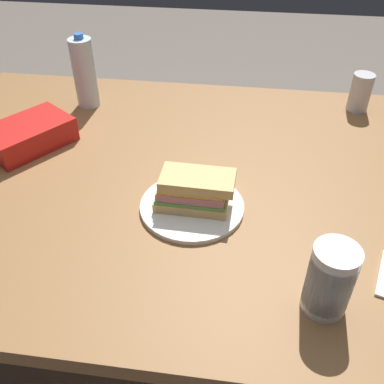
{
  "coord_description": "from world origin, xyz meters",
  "views": [
    {
      "loc": [
        0.1,
        -0.91,
        1.43
      ],
      "look_at": [
        -0.01,
        -0.13,
        0.79
      ],
      "focal_mm": 40.82,
      "sensor_mm": 36.0,
      "label": 1
    }
  ],
  "objects_px": {
    "dining_table": "(201,199)",
    "paper_plate": "(192,206)",
    "chip_bag": "(29,135)",
    "water_bottle_tall": "(84,73)",
    "soda_can_silver": "(360,93)",
    "plastic_cup_stack": "(330,280)",
    "sandwich": "(194,191)"
  },
  "relations": [
    {
      "from": "paper_plate",
      "to": "water_bottle_tall",
      "type": "relative_size",
      "value": 1.05
    },
    {
      "from": "paper_plate",
      "to": "soda_can_silver",
      "type": "distance_m",
      "value": 0.73
    },
    {
      "from": "soda_can_silver",
      "to": "sandwich",
      "type": "bearing_deg",
      "value": -129.57
    },
    {
      "from": "dining_table",
      "to": "soda_can_silver",
      "type": "height_order",
      "value": "soda_can_silver"
    },
    {
      "from": "paper_plate",
      "to": "chip_bag",
      "type": "xyz_separation_m",
      "value": [
        -0.5,
        0.21,
        0.03
      ]
    },
    {
      "from": "dining_table",
      "to": "paper_plate",
      "type": "xyz_separation_m",
      "value": [
        -0.01,
        -0.13,
        0.09
      ]
    },
    {
      "from": "dining_table",
      "to": "plastic_cup_stack",
      "type": "xyz_separation_m",
      "value": [
        0.28,
        -0.38,
        0.15
      ]
    },
    {
      "from": "water_bottle_tall",
      "to": "paper_plate",
      "type": "bearing_deg",
      "value": -49.23
    },
    {
      "from": "chip_bag",
      "to": "water_bottle_tall",
      "type": "relative_size",
      "value": 0.98
    },
    {
      "from": "sandwich",
      "to": "plastic_cup_stack",
      "type": "xyz_separation_m",
      "value": [
        0.28,
        -0.25,
        0.02
      ]
    },
    {
      "from": "dining_table",
      "to": "water_bottle_tall",
      "type": "distance_m",
      "value": 0.57
    },
    {
      "from": "sandwich",
      "to": "paper_plate",
      "type": "bearing_deg",
      "value": -155.08
    },
    {
      "from": "paper_plate",
      "to": "soda_can_silver",
      "type": "xyz_separation_m",
      "value": [
        0.46,
        0.56,
        0.05
      ]
    },
    {
      "from": "dining_table",
      "to": "plastic_cup_stack",
      "type": "bearing_deg",
      "value": -53.66
    },
    {
      "from": "dining_table",
      "to": "soda_can_silver",
      "type": "relative_size",
      "value": 13.58
    },
    {
      "from": "sandwich",
      "to": "chip_bag",
      "type": "distance_m",
      "value": 0.54
    },
    {
      "from": "plastic_cup_stack",
      "to": "paper_plate",
      "type": "bearing_deg",
      "value": 139.12
    },
    {
      "from": "chip_bag",
      "to": "paper_plate",
      "type": "bearing_deg",
      "value": 102.44
    },
    {
      "from": "plastic_cup_stack",
      "to": "soda_can_silver",
      "type": "distance_m",
      "value": 0.82
    },
    {
      "from": "water_bottle_tall",
      "to": "soda_can_silver",
      "type": "height_order",
      "value": "water_bottle_tall"
    },
    {
      "from": "paper_plate",
      "to": "soda_can_silver",
      "type": "height_order",
      "value": "soda_can_silver"
    },
    {
      "from": "paper_plate",
      "to": "water_bottle_tall",
      "type": "xyz_separation_m",
      "value": [
        -0.41,
        0.48,
        0.1
      ]
    },
    {
      "from": "dining_table",
      "to": "paper_plate",
      "type": "relative_size",
      "value": 6.68
    },
    {
      "from": "dining_table",
      "to": "sandwich",
      "type": "bearing_deg",
      "value": -90.89
    },
    {
      "from": "chip_bag",
      "to": "soda_can_silver",
      "type": "bearing_deg",
      "value": 145.44
    },
    {
      "from": "paper_plate",
      "to": "sandwich",
      "type": "height_order",
      "value": "sandwich"
    },
    {
      "from": "water_bottle_tall",
      "to": "sandwich",
      "type": "bearing_deg",
      "value": -48.86
    },
    {
      "from": "chip_bag",
      "to": "plastic_cup_stack",
      "type": "distance_m",
      "value": 0.9
    },
    {
      "from": "sandwich",
      "to": "water_bottle_tall",
      "type": "distance_m",
      "value": 0.63
    },
    {
      "from": "sandwich",
      "to": "soda_can_silver",
      "type": "height_order",
      "value": "soda_can_silver"
    },
    {
      "from": "paper_plate",
      "to": "plastic_cup_stack",
      "type": "relative_size",
      "value": 1.66
    },
    {
      "from": "dining_table",
      "to": "paper_plate",
      "type": "bearing_deg",
      "value": -92.53
    }
  ]
}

